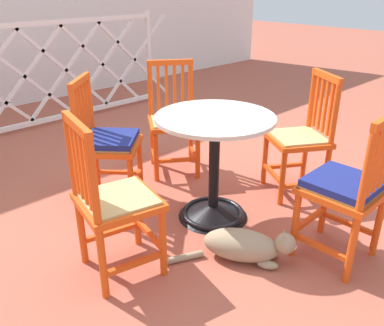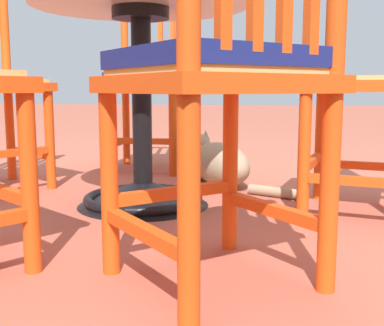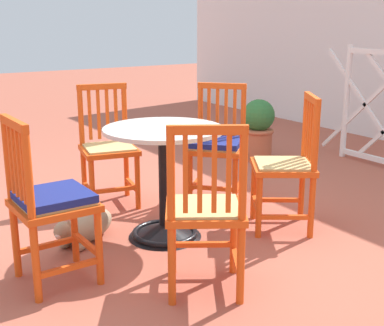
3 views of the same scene
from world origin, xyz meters
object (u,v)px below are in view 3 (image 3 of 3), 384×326
object	(u,v)px
orange_chair_facing_out	(50,203)
terracotta_planter	(258,128)
orange_chair_at_corner	(108,149)
tabby_cat	(85,228)
cafe_table	(164,195)
orange_chair_tucked_in	(287,167)
orange_chair_by_planter	(205,212)
orange_chair_near_fence	(218,146)

from	to	relation	value
orange_chair_facing_out	terracotta_planter	world-z (taller)	orange_chair_facing_out
orange_chair_at_corner	tabby_cat	world-z (taller)	orange_chair_at_corner
cafe_table	orange_chair_at_corner	world-z (taller)	orange_chair_at_corner
orange_chair_at_corner	orange_chair_facing_out	xyz separation A→B (m)	(1.00, -0.79, 0.01)
orange_chair_tucked_in	terracotta_planter	world-z (taller)	orange_chair_tucked_in
cafe_table	orange_chair_by_planter	distance (m)	0.77
orange_chair_at_corner	terracotta_planter	xyz separation A→B (m)	(-0.39, 1.82, -0.11)
orange_chair_tucked_in	tabby_cat	world-z (taller)	orange_chair_tucked_in
orange_chair_facing_out	tabby_cat	bearing A→B (deg)	139.77
cafe_table	orange_chair_by_planter	size ratio (longest dim) A/B	0.83
terracotta_planter	tabby_cat	bearing A→B (deg)	-66.67
orange_chair_by_planter	orange_chair_facing_out	xyz separation A→B (m)	(-0.53, -0.62, 0.01)
cafe_table	orange_chair_facing_out	bearing A→B (deg)	-76.17
terracotta_planter	orange_chair_at_corner	bearing A→B (deg)	-77.92
tabby_cat	terracotta_planter	size ratio (longest dim) A/B	0.90
orange_chair_near_fence	orange_chair_facing_out	xyz separation A→B (m)	(0.57, -1.51, 0.00)
cafe_table	orange_chair_facing_out	xyz separation A→B (m)	(0.20, -0.81, 0.16)
cafe_table	orange_chair_tucked_in	size ratio (longest dim) A/B	0.83
orange_chair_by_planter	orange_chair_at_corner	xyz separation A→B (m)	(-1.53, 0.17, 0.00)
orange_chair_tucked_in	tabby_cat	size ratio (longest dim) A/B	1.64
orange_chair_by_planter	orange_chair_near_fence	distance (m)	1.41
orange_chair_facing_out	terracotta_planter	distance (m)	2.96
tabby_cat	terracotta_planter	world-z (taller)	terracotta_planter
orange_chair_near_fence	orange_chair_facing_out	world-z (taller)	same
orange_chair_near_fence	orange_chair_at_corner	distance (m)	0.83
cafe_table	terracotta_planter	xyz separation A→B (m)	(-1.19, 1.81, 0.04)
orange_chair_at_corner	orange_chair_facing_out	world-z (taller)	same
orange_chair_near_fence	terracotta_planter	xyz separation A→B (m)	(-0.82, 1.11, -0.12)
orange_chair_near_fence	terracotta_planter	bearing A→B (deg)	126.45
orange_chair_by_planter	orange_chair_tucked_in	size ratio (longest dim) A/B	1.00
orange_chair_tucked_in	orange_chair_at_corner	xyz separation A→B (m)	(-1.12, -0.78, 0.00)
terracotta_planter	orange_chair_tucked_in	bearing A→B (deg)	-34.55
orange_chair_near_fence	terracotta_planter	world-z (taller)	orange_chair_near_fence
orange_chair_by_planter	tabby_cat	world-z (taller)	orange_chair_by_planter
cafe_table	orange_chair_at_corner	size ratio (longest dim) A/B	0.83
orange_chair_facing_out	tabby_cat	world-z (taller)	orange_chair_facing_out
cafe_table	terracotta_planter	world-z (taller)	cafe_table
orange_chair_tucked_in	orange_chair_near_fence	bearing A→B (deg)	-174.14
orange_chair_at_corner	orange_chair_facing_out	size ratio (longest dim) A/B	1.00
orange_chair_by_planter	orange_chair_at_corner	size ratio (longest dim) A/B	1.00
orange_chair_by_planter	orange_chair_at_corner	world-z (taller)	same
tabby_cat	terracotta_planter	bearing A→B (deg)	113.33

